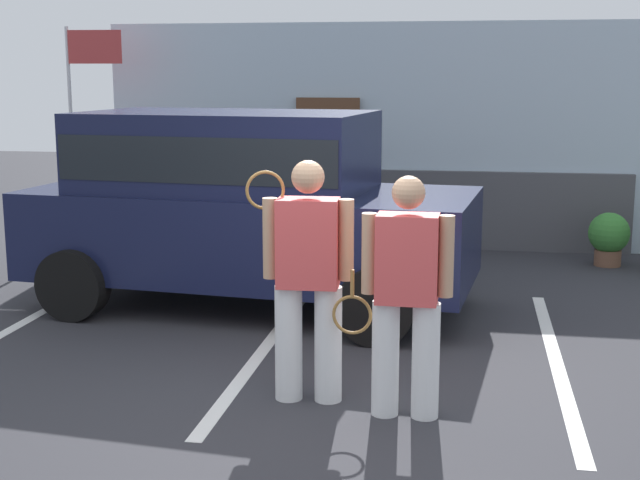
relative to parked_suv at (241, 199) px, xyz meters
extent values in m
plane|color=#2D2D33|center=(1.17, -2.81, -1.15)|extent=(40.00, 40.00, 0.00)
cube|color=silver|center=(-1.99, -1.31, -1.14)|extent=(0.12, 4.40, 0.01)
cube|color=silver|center=(0.57, -1.31, -1.14)|extent=(0.12, 4.40, 0.01)
cube|color=silver|center=(3.13, -1.31, -1.14)|extent=(0.12, 4.40, 0.01)
cube|color=silver|center=(1.17, 3.75, 0.42)|extent=(8.04, 0.30, 3.14)
cube|color=#4C4C51|center=(1.17, 3.55, -0.60)|extent=(6.75, 0.10, 1.10)
cube|color=brown|center=(0.35, 3.53, -0.10)|extent=(0.90, 0.06, 2.10)
cube|color=#141938|center=(0.11, -0.01, -0.35)|extent=(4.77, 2.37, 0.90)
cube|color=#141938|center=(-0.14, 0.01, 0.50)|extent=(3.07, 2.05, 0.80)
cube|color=black|center=(-0.14, 0.01, 0.48)|extent=(3.01, 2.07, 0.44)
cylinder|color=black|center=(1.75, 0.77, -0.79)|extent=(0.74, 0.33, 0.72)
cylinder|color=black|center=(1.55, -1.12, -0.79)|extent=(0.74, 0.33, 0.72)
cylinder|color=black|center=(-1.34, 1.10, -0.79)|extent=(0.74, 0.33, 0.72)
cylinder|color=black|center=(-1.53, -0.79, -0.79)|extent=(0.74, 0.33, 0.72)
cylinder|color=white|center=(1.34, -2.58, -0.70)|extent=(0.21, 0.21, 0.88)
cylinder|color=white|center=(1.04, -2.59, -0.70)|extent=(0.21, 0.21, 0.88)
cube|color=#E04C4C|center=(1.19, -2.58, 0.07)|extent=(0.46, 0.30, 0.66)
sphere|color=tan|center=(1.19, -2.58, 0.55)|extent=(0.24, 0.24, 0.24)
cylinder|color=tan|center=(1.47, -2.57, 0.10)|extent=(0.11, 0.11, 0.60)
cylinder|color=tan|center=(0.91, -2.60, 0.10)|extent=(0.11, 0.11, 0.60)
torus|color=olive|center=(0.86, -2.55, 0.45)|extent=(0.28, 0.12, 0.29)
cylinder|color=olive|center=(0.86, -2.55, 0.21)|extent=(0.03, 0.03, 0.20)
cylinder|color=white|center=(2.08, -2.79, -0.72)|extent=(0.20, 0.20, 0.85)
cylinder|color=white|center=(1.79, -2.78, -0.72)|extent=(0.20, 0.20, 0.85)
cube|color=#E04C4C|center=(1.94, -2.78, 0.02)|extent=(0.44, 0.28, 0.63)
sphere|color=tan|center=(1.94, -2.78, 0.48)|extent=(0.23, 0.23, 0.23)
cylinder|color=tan|center=(2.21, -2.79, 0.04)|extent=(0.11, 0.11, 0.58)
cylinder|color=tan|center=(1.67, -2.78, 0.04)|extent=(0.11, 0.11, 0.58)
torus|color=olive|center=(1.54, -2.73, -0.43)|extent=(0.37, 0.03, 0.37)
cylinder|color=olive|center=(1.54, -2.73, -0.19)|extent=(0.03, 0.03, 0.20)
cylinder|color=brown|center=(4.13, 2.75, -1.04)|extent=(0.34, 0.34, 0.21)
sphere|color=#387F33|center=(4.13, 2.75, -0.72)|extent=(0.52, 0.52, 0.52)
cylinder|color=silver|center=(-3.16, 2.80, 0.39)|extent=(0.05, 0.05, 3.07)
cube|color=#B23838|center=(-2.76, 2.80, 1.65)|extent=(0.75, 0.07, 0.45)
camera|label=1|loc=(2.36, -8.89, 1.30)|focal=49.85mm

